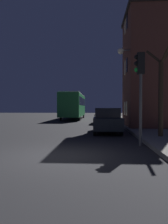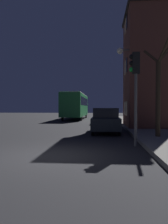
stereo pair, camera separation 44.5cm
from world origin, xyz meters
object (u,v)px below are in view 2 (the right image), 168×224
streetlamp (127,71)px  bare_tree (159,89)px  bus (76,104)px  car_mid_lane (104,116)px  traffic_light (135,79)px  car_near_lane (106,120)px

streetlamp → bare_tree: streetlamp is taller
bare_tree → bus: 20.54m
bare_tree → car_mid_lane: (-2.68, 10.95, -1.81)m
bare_tree → bus: bare_tree is taller
traffic_light → bare_tree: bearing=53.8°
bus → streetlamp: bearing=-69.8°
bare_tree → car_near_lane: bearing=134.3°
bus → car_near_lane: (4.01, -16.72, -1.29)m
traffic_light → car_near_lane: bearing=104.0°
traffic_light → car_mid_lane: bearing=95.4°
streetlamp → car_mid_lane: streetlamp is taller
traffic_light → bus: 22.06m
car_near_lane → car_mid_lane: 8.24m
car_near_lane → traffic_light: bearing=-76.0°
bare_tree → car_mid_lane: bearing=103.8°
bus → car_near_lane: size_ratio=2.93×
streetlamp → bus: size_ratio=0.48×
streetlamp → bus: 16.20m
traffic_light → car_mid_lane: traffic_light is taller
streetlamp → car_mid_lane: (-1.57, 6.59, -3.47)m
streetlamp → bare_tree: 4.79m
traffic_light → bus: (-5.19, 21.43, -0.73)m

